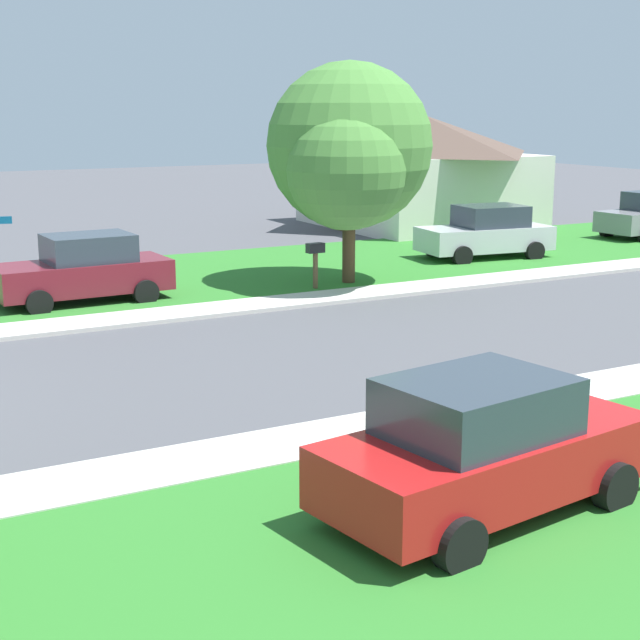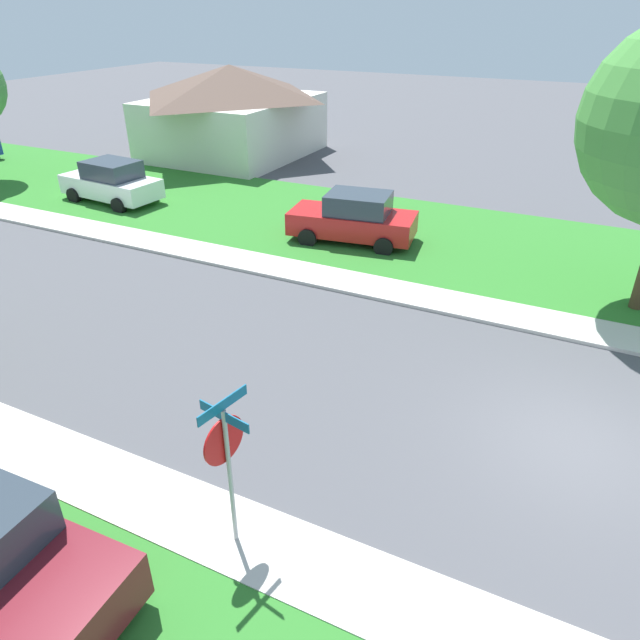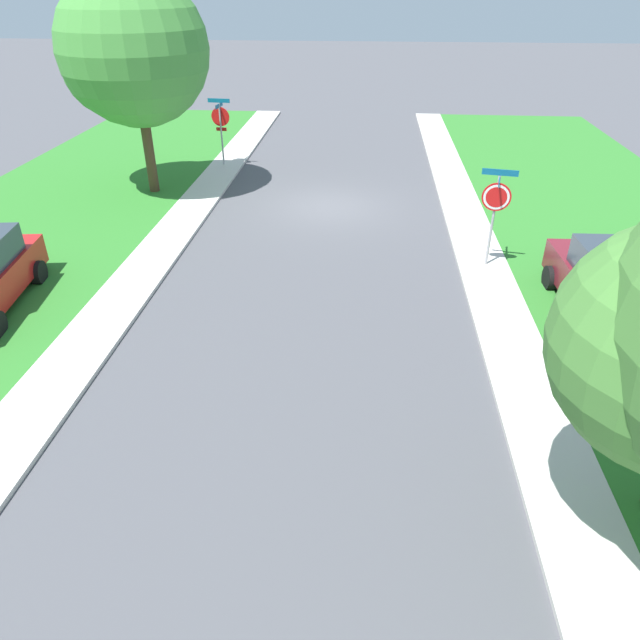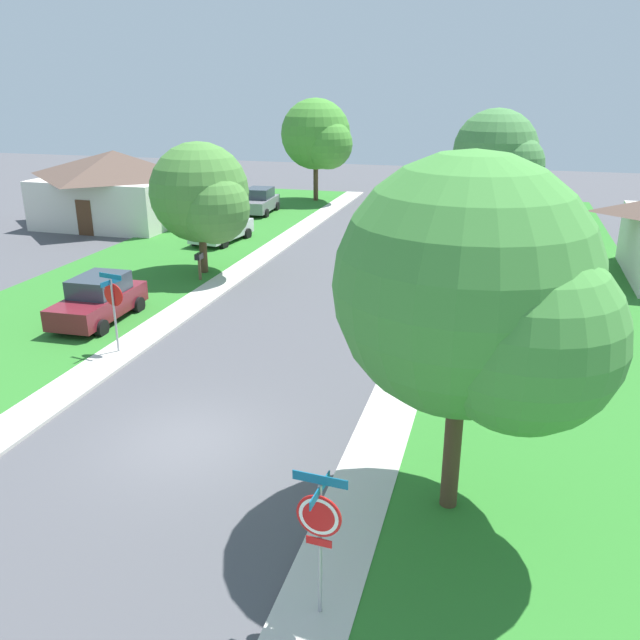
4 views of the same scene
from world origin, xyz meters
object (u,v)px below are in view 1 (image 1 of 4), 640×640
object	(u,v)px
car_maroon_driveway_right	(84,270)
car_red_kerbside_mid	(484,447)
mailbox	(315,254)
car_silver_behind_trees	(486,233)
tree_sidewalk_far	(349,152)
house_left_setback	(419,168)

from	to	relation	value
car_maroon_driveway_right	car_red_kerbside_mid	bearing A→B (deg)	3.22
car_red_kerbside_mid	mailbox	bearing A→B (deg)	159.71
car_silver_behind_trees	tree_sidewalk_far	bearing A→B (deg)	-72.29
car_red_kerbside_mid	car_maroon_driveway_right	size ratio (longest dim) A/B	1.04
car_silver_behind_trees	mailbox	size ratio (longest dim) A/B	3.42
car_maroon_driveway_right	tree_sidewalk_far	world-z (taller)	tree_sidewalk_far
tree_sidewalk_far	car_silver_behind_trees	bearing A→B (deg)	107.71
car_red_kerbside_mid	car_maroon_driveway_right	distance (m)	15.05
car_red_kerbside_mid	car_silver_behind_trees	world-z (taller)	same
car_red_kerbside_mid	house_left_setback	bearing A→B (deg)	147.28
tree_sidewalk_far	mailbox	bearing A→B (deg)	-83.28
tree_sidewalk_far	house_left_setback	xyz separation A→B (m)	(-10.56, 9.52, -1.31)
car_silver_behind_trees	mailbox	world-z (taller)	car_silver_behind_trees
car_silver_behind_trees	mailbox	distance (m)	7.78
car_red_kerbside_mid	tree_sidewalk_far	distance (m)	15.42
car_maroon_driveway_right	tree_sidewalk_far	xyz separation A→B (m)	(1.17, 7.01, 2.82)
car_maroon_driveway_right	house_left_setback	distance (m)	19.07
car_silver_behind_trees	car_maroon_driveway_right	bearing A→B (deg)	-86.30
car_silver_behind_trees	house_left_setback	distance (m)	9.21
car_red_kerbside_mid	mailbox	world-z (taller)	car_red_kerbside_mid
car_red_kerbside_mid	car_silver_behind_trees	bearing A→B (deg)	141.71
tree_sidewalk_far	mailbox	world-z (taller)	tree_sidewalk_far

